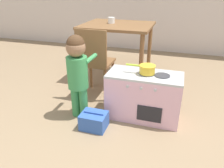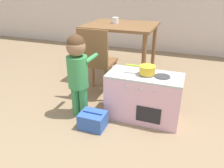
# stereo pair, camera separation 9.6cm
# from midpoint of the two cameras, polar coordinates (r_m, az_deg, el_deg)

# --- Properties ---
(ground_plane) EXTENTS (16.00, 16.00, 0.00)m
(ground_plane) POSITION_cam_midpoint_polar(r_m,az_deg,el_deg) (1.86, -7.58, -19.56)
(ground_plane) COLOR #8E7556
(play_kitchen) EXTENTS (0.74, 0.37, 0.49)m
(play_kitchen) POSITION_cam_midpoint_polar(r_m,az_deg,el_deg) (2.26, 7.05, -3.08)
(play_kitchen) COLOR #EAB2C6
(play_kitchen) RESTS_ON ground_plane
(toy_pot) EXTENTS (0.29, 0.16, 0.08)m
(toy_pot) POSITION_cam_midpoint_polar(r_m,az_deg,el_deg) (2.14, 7.86, 3.93)
(toy_pot) COLOR yellow
(toy_pot) RESTS_ON play_kitchen
(child_figure) EXTENTS (0.23, 0.35, 0.87)m
(child_figure) POSITION_cam_midpoint_polar(r_m,az_deg,el_deg) (2.16, -10.30, 4.21)
(child_figure) COLOR #3D9351
(child_figure) RESTS_ON ground_plane
(toy_basket) EXTENTS (0.25, 0.20, 0.18)m
(toy_basket) POSITION_cam_midpoint_polar(r_m,az_deg,el_deg) (2.16, -6.02, -9.51)
(toy_basket) COLOR #335BB2
(toy_basket) RESTS_ON ground_plane
(dining_table) EXTENTS (0.95, 0.82, 0.78)m
(dining_table) POSITION_cam_midpoint_polar(r_m,az_deg,el_deg) (3.15, 0.56, 13.31)
(dining_table) COLOR brown
(dining_table) RESTS_ON ground_plane
(dining_chair_near) EXTENTS (0.37, 0.37, 0.85)m
(dining_chair_near) POSITION_cam_midpoint_polar(r_m,az_deg,el_deg) (2.59, -5.52, 5.92)
(dining_chair_near) COLOR brown
(dining_chair_near) RESTS_ON ground_plane
(cup_on_table) EXTENTS (0.09, 0.09, 0.08)m
(cup_on_table) POSITION_cam_midpoint_polar(r_m,az_deg,el_deg) (3.20, -1.06, 16.32)
(cup_on_table) COLOR white
(cup_on_table) RESTS_ON dining_table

